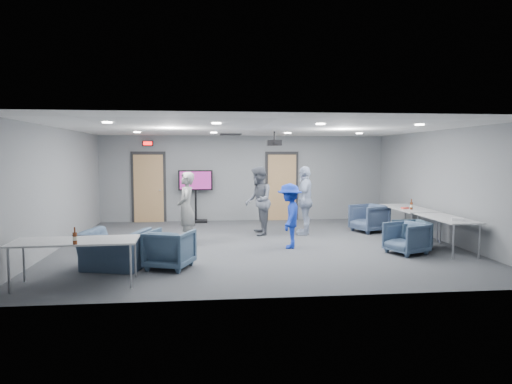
{
  "coord_description": "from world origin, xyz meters",
  "views": [
    {
      "loc": [
        -1.18,
        -10.48,
        2.09
      ],
      "look_at": [
        -0.01,
        0.42,
        1.2
      ],
      "focal_mm": 32.0,
      "sensor_mm": 36.0,
      "label": 1
    }
  ],
  "objects": [
    {
      "name": "wall_front",
      "position": [
        0.0,
        -4.0,
        1.35
      ],
      "size": [
        9.0,
        0.02,
        2.7
      ],
      "primitive_type": "cube",
      "color": "slate",
      "rests_on": "floor"
    },
    {
      "name": "tv_stand",
      "position": [
        -1.55,
        3.75,
        0.92
      ],
      "size": [
        1.06,
        0.5,
        1.62
      ],
      "color": "black",
      "rests_on": "floor"
    },
    {
      "name": "person_d",
      "position": [
        0.65,
        -0.46,
        0.73
      ],
      "size": [
        0.76,
        1.05,
        1.46
      ],
      "primitive_type": "imported",
      "rotation": [
        0.0,
        0.0,
        -1.82
      ],
      "color": "#1A34AC",
      "rests_on": "floor"
    },
    {
      "name": "door_right",
      "position": [
        1.2,
        3.95,
        1.07
      ],
      "size": [
        1.06,
        0.17,
        2.24
      ],
      "color": "black",
      "rests_on": "wall_back"
    },
    {
      "name": "table_right_a",
      "position": [
        4.0,
        0.76,
        0.69
      ],
      "size": [
        0.81,
        1.94,
        0.73
      ],
      "rotation": [
        0.0,
        0.0,
        1.57
      ],
      "color": "#AFB2B4",
      "rests_on": "floor"
    },
    {
      "name": "wall_back",
      "position": [
        0.0,
        4.0,
        1.35
      ],
      "size": [
        9.0,
        0.02,
        2.7
      ],
      "primitive_type": "cube",
      "color": "slate",
      "rests_on": "floor"
    },
    {
      "name": "exit_sign",
      "position": [
        -3.0,
        3.93,
        2.45
      ],
      "size": [
        0.32,
        0.08,
        0.16
      ],
      "color": "black",
      "rests_on": "wall_back"
    },
    {
      "name": "table_right_b",
      "position": [
        4.0,
        -1.14,
        0.68
      ],
      "size": [
        0.71,
        1.71,
        0.73
      ],
      "rotation": [
        0.0,
        0.0,
        1.57
      ],
      "color": "#AFB2B4",
      "rests_on": "floor"
    },
    {
      "name": "person_a",
      "position": [
        -1.68,
        0.19,
        0.85
      ],
      "size": [
        0.41,
        0.62,
        1.7
      ],
      "primitive_type": "imported",
      "rotation": [
        0.0,
        0.0,
        -1.58
      ],
      "color": "gray",
      "rests_on": "floor"
    },
    {
      "name": "person_b",
      "position": [
        0.14,
        1.28,
        0.9
      ],
      "size": [
        0.71,
        0.9,
        1.8
      ],
      "primitive_type": "imported",
      "rotation": [
        0.0,
        0.0,
        -1.61
      ],
      "color": "#555A66",
      "rests_on": "floor"
    },
    {
      "name": "projector",
      "position": [
        0.52,
        1.04,
        2.4
      ],
      "size": [
        0.37,
        0.35,
        0.36
      ],
      "rotation": [
        0.0,
        0.0,
        -0.03
      ],
      "color": "black",
      "rests_on": "ceiling"
    },
    {
      "name": "person_c",
      "position": [
        1.37,
        1.23,
        0.9
      ],
      "size": [
        0.76,
        1.14,
        1.8
      ],
      "primitive_type": "imported",
      "rotation": [
        0.0,
        0.0,
        -1.9
      ],
      "color": "#9CABC8",
      "rests_on": "floor"
    },
    {
      "name": "downlights",
      "position": [
        0.0,
        0.0,
        2.68
      ],
      "size": [
        6.18,
        3.78,
        0.02
      ],
      "color": "white",
      "rests_on": "ceiling"
    },
    {
      "name": "chair_right_a",
      "position": [
        3.19,
        1.43,
        0.38
      ],
      "size": [
        1.06,
        1.04,
        0.75
      ],
      "primitive_type": "imported",
      "rotation": [
        0.0,
        0.0,
        -1.21
      ],
      "color": "#3A4964",
      "rests_on": "floor"
    },
    {
      "name": "wall_right",
      "position": [
        4.5,
        0.0,
        1.35
      ],
      "size": [
        0.02,
        8.0,
        2.7
      ],
      "primitive_type": "cube",
      "color": "slate",
      "rests_on": "floor"
    },
    {
      "name": "bottle_front",
      "position": [
        -3.2,
        -3.35,
        0.83
      ],
      "size": [
        0.07,
        0.07,
        0.27
      ],
      "color": "#59250F",
      "rests_on": "table_front_left"
    },
    {
      "name": "floor",
      "position": [
        0.0,
        0.0,
        0.0
      ],
      "size": [
        9.0,
        9.0,
        0.0
      ],
      "primitive_type": "plane",
      "color": "#393B41",
      "rests_on": "ground"
    },
    {
      "name": "chair_front_b",
      "position": [
        -2.9,
        -2.0,
        0.36
      ],
      "size": [
        1.32,
        1.22,
        0.71
      ],
      "primitive_type": "imported",
      "rotation": [
        0.0,
        0.0,
        2.86
      ],
      "color": "#394B62",
      "rests_on": "floor"
    },
    {
      "name": "bottle_right",
      "position": [
        3.89,
        0.37,
        0.83
      ],
      "size": [
        0.07,
        0.07,
        0.27
      ],
      "color": "#59250F",
      "rests_on": "table_right_a"
    },
    {
      "name": "ceiling",
      "position": [
        0.0,
        0.0,
        2.7
      ],
      "size": [
        9.0,
        9.0,
        0.0
      ],
      "primitive_type": "plane",
      "rotation": [
        3.14,
        0.0,
        0.0
      ],
      "color": "white",
      "rests_on": "wall_back"
    },
    {
      "name": "hvac_diffuser",
      "position": [
        -0.5,
        2.8,
        2.69
      ],
      "size": [
        0.6,
        0.6,
        0.03
      ],
      "primitive_type": "cube",
      "color": "black",
      "rests_on": "ceiling"
    },
    {
      "name": "chair_front_a",
      "position": [
        -1.88,
        -2.06,
        0.36
      ],
      "size": [
        0.99,
        1.01,
        0.72
      ],
      "primitive_type": "imported",
      "rotation": [
        0.0,
        0.0,
        2.79
      ],
      "color": "#3C5168",
      "rests_on": "floor"
    },
    {
      "name": "chair_right_c",
      "position": [
        3.0,
        -1.34,
        0.34
      ],
      "size": [
        0.96,
        0.95,
        0.67
      ],
      "primitive_type": "imported",
      "rotation": [
        0.0,
        0.0,
        -1.18
      ],
      "color": "#3C4F69",
      "rests_on": "floor"
    },
    {
      "name": "wrapper",
      "position": [
        4.0,
        -1.56,
        0.76
      ],
      "size": [
        0.29,
        0.25,
        0.05
      ],
      "primitive_type": "cube",
      "rotation": [
        0.0,
        0.0,
        -0.43
      ],
      "color": "silver",
      "rests_on": "table_right_b"
    },
    {
      "name": "door_left",
      "position": [
        -3.0,
        3.95,
        1.07
      ],
      "size": [
        1.06,
        0.17,
        2.24
      ],
      "color": "black",
      "rests_on": "wall_back"
    },
    {
      "name": "table_front_left",
      "position": [
        -3.3,
        -3.0,
        0.69
      ],
      "size": [
        1.99,
        0.9,
        0.73
      ],
      "rotation": [
        0.0,
        0.0,
        0.05
      ],
      "color": "#AFB2B4",
      "rests_on": "floor"
    },
    {
      "name": "wall_left",
      "position": [
        -4.5,
        0.0,
        1.35
      ],
      "size": [
        0.02,
        8.0,
        2.7
      ],
      "primitive_type": "cube",
      "color": "slate",
      "rests_on": "floor"
    },
    {
      "name": "snack_box",
      "position": [
        3.81,
        0.55,
        0.75
      ],
      "size": [
        0.2,
        0.16,
        0.04
      ],
      "primitive_type": "cube",
      "rotation": [
        0.0,
        0.0,
        0.26
      ],
      "color": "#DF4237",
      "rests_on": "table_right_a"
    },
    {
      "name": "chair_right_b",
      "position": [
        3.35,
        -0.82,
        0.32
      ],
      "size": [
        0.71,
        0.69,
        0.63
      ],
      "primitive_type": "imported",
      "rotation": [
        0.0,
        0.0,
        -1.59
      ],
      "color": "#314455",
      "rests_on": "floor"
    }
  ]
}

